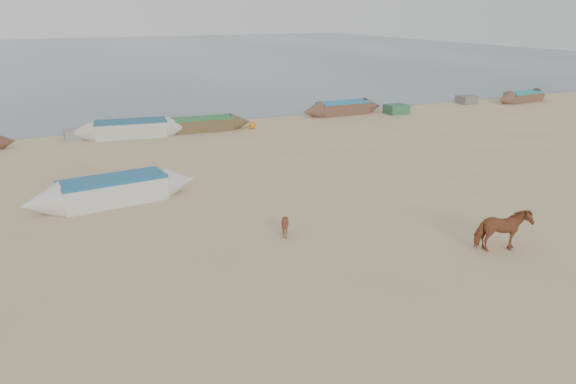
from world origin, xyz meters
name	(u,v)px	position (x,y,z in m)	size (l,w,h in m)	color
ground	(346,263)	(0.00, 0.00, 0.00)	(140.00, 140.00, 0.00)	tan
sea	(74,56)	(0.00, 82.00, 0.01)	(160.00, 160.00, 0.00)	slate
cow_adult	(502,230)	(4.71, -1.24, 0.68)	(0.73, 1.61, 1.36)	brown
calf_front	(285,225)	(-0.78, 2.56, 0.40)	(0.65, 0.73, 0.81)	brown
near_canoe	(113,190)	(-5.25, 8.39, 0.50)	(6.56, 1.39, 1.00)	silver
waterline_canoes	(192,123)	(1.19, 20.24, 0.45)	(51.75, 3.59, 0.99)	white
beach_clutter	(258,121)	(5.36, 19.89, 0.30)	(46.02, 3.27, 0.64)	#2E6842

